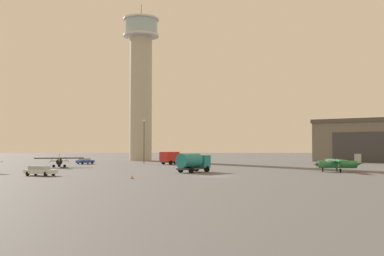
% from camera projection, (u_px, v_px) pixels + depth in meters
% --- Properties ---
extents(ground_plane, '(400.00, 400.00, 0.00)m').
position_uv_depth(ground_plane, '(215.00, 176.00, 63.45)').
color(ground_plane, '#545456').
extents(control_tower, '(10.11, 10.11, 44.48)m').
position_uv_depth(control_tower, '(141.00, 80.00, 130.33)').
color(control_tower, '#B2AD9E').
rests_on(control_tower, ground_plane).
extents(hangar, '(33.47, 32.69, 11.18)m').
position_uv_depth(hangar, '(371.00, 140.00, 124.03)').
color(hangar, '#6B665B').
rests_on(hangar, ground_plane).
extents(airplane_black, '(9.24, 7.26, 2.75)m').
position_uv_depth(airplane_black, '(59.00, 161.00, 88.85)').
color(airplane_black, black).
rests_on(airplane_black, ground_plane).
extents(airplane_green, '(7.71, 9.80, 2.91)m').
position_uv_depth(airplane_green, '(338.00, 163.00, 74.02)').
color(airplane_green, '#287A42').
rests_on(airplane_green, ground_plane).
extents(truck_fuel_tanker_teal, '(5.56, 6.16, 3.03)m').
position_uv_depth(truck_fuel_tanker_teal, '(193.00, 162.00, 72.55)').
color(truck_fuel_tanker_teal, '#38383D').
rests_on(truck_fuel_tanker_teal, ground_plane).
extents(truck_box_red, '(5.60, 6.38, 2.82)m').
position_uv_depth(truck_box_red, '(172.00, 157.00, 103.29)').
color(truck_box_red, '#38383D').
rests_on(truck_box_red, ground_plane).
extents(car_blue, '(3.89, 4.19, 1.37)m').
position_uv_depth(car_blue, '(85.00, 161.00, 104.74)').
color(car_blue, '#2847A8').
rests_on(car_blue, ground_plane).
extents(car_white, '(4.89, 3.24, 1.37)m').
position_uv_depth(car_white, '(40.00, 170.00, 64.43)').
color(car_white, white).
rests_on(car_white, ground_plane).
extents(light_post_west, '(0.44, 0.44, 10.34)m').
position_uv_depth(light_post_west, '(144.00, 138.00, 107.77)').
color(light_post_west, '#38383D').
rests_on(light_post_west, ground_plane).
extents(traffic_cone_near_left, '(0.36, 0.36, 0.57)m').
position_uv_depth(traffic_cone_near_left, '(132.00, 176.00, 58.77)').
color(traffic_cone_near_left, black).
rests_on(traffic_cone_near_left, ground_plane).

